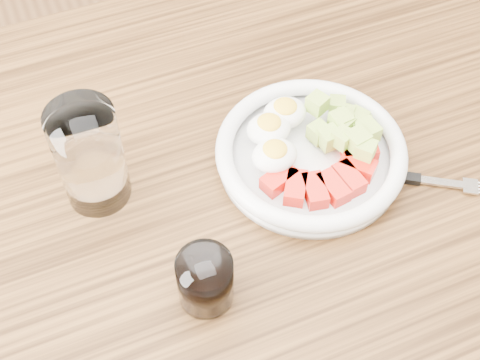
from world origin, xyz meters
name	(u,v)px	position (x,y,z in m)	size (l,w,h in m)	color
dining_table	(249,238)	(0.00, 0.00, 0.67)	(1.50, 0.90, 0.77)	brown
bowl	(310,151)	(0.09, 0.02, 0.79)	(0.25, 0.25, 0.06)	white
fork	(403,177)	(0.19, -0.05, 0.77)	(0.19, 0.13, 0.01)	black
water_glass	(90,156)	(-0.17, 0.08, 0.84)	(0.08, 0.08, 0.15)	white
coffee_glass	(205,280)	(-0.10, -0.11, 0.81)	(0.06, 0.06, 0.07)	white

